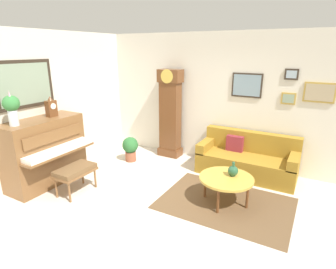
% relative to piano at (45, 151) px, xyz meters
% --- Properties ---
extents(ground_plane, '(6.40, 6.00, 0.10)m').
position_rel_piano_xyz_m(ground_plane, '(2.23, 0.25, -0.68)').
color(ground_plane, beige).
extents(wall_left, '(0.13, 4.90, 2.80)m').
position_rel_piano_xyz_m(wall_left, '(-0.37, 0.24, 0.78)').
color(wall_left, silver).
rests_on(wall_left, ground_plane).
extents(wall_back, '(5.30, 0.13, 2.80)m').
position_rel_piano_xyz_m(wall_back, '(2.25, 2.65, 0.78)').
color(wall_back, silver).
rests_on(wall_back, ground_plane).
extents(area_rug, '(2.10, 1.50, 0.01)m').
position_rel_piano_xyz_m(area_rug, '(3.19, 0.92, -0.62)').
color(area_rug, brown).
rests_on(area_rug, ground_plane).
extents(piano, '(0.87, 1.44, 1.25)m').
position_rel_piano_xyz_m(piano, '(0.00, 0.00, 0.00)').
color(piano, brown).
rests_on(piano, ground_plane).
extents(piano_bench, '(0.42, 0.70, 0.48)m').
position_rel_piano_xyz_m(piano_bench, '(0.76, -0.01, -0.22)').
color(piano_bench, brown).
rests_on(piano_bench, ground_plane).
extents(grandfather_clock, '(0.52, 0.34, 2.03)m').
position_rel_piano_xyz_m(grandfather_clock, '(1.34, 2.38, 0.34)').
color(grandfather_clock, brown).
rests_on(grandfather_clock, ground_plane).
extents(couch, '(1.90, 0.80, 0.84)m').
position_rel_piano_xyz_m(couch, '(3.20, 2.23, -0.32)').
color(couch, olive).
rests_on(couch, ground_plane).
extents(coffee_table, '(0.88, 0.88, 0.46)m').
position_rel_piano_xyz_m(coffee_table, '(3.17, 0.95, -0.20)').
color(coffee_table, gold).
rests_on(coffee_table, ground_plane).
extents(mantel_clock, '(0.13, 0.18, 0.38)m').
position_rel_piano_xyz_m(mantel_clock, '(0.00, 0.24, 0.79)').
color(mantel_clock, brown).
rests_on(mantel_clock, piano).
extents(flower_vase, '(0.26, 0.26, 0.58)m').
position_rel_piano_xyz_m(flower_vase, '(0.00, -0.49, 0.93)').
color(flower_vase, silver).
rests_on(flower_vase, piano).
extents(green_jug, '(0.17, 0.17, 0.24)m').
position_rel_piano_xyz_m(green_jug, '(3.24, 1.06, -0.08)').
color(green_jug, '#234C33').
rests_on(green_jug, coffee_table).
extents(potted_plant, '(0.36, 0.36, 0.56)m').
position_rel_piano_xyz_m(potted_plant, '(0.72, 1.63, -0.31)').
color(potted_plant, '#935138').
rests_on(potted_plant, ground_plane).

